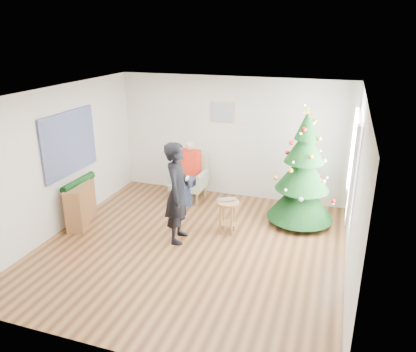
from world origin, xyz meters
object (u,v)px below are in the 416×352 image
(armchair, at_px, (190,183))
(standing_man, at_px, (178,193))
(console, at_px, (81,203))
(stool, at_px, (227,217))
(christmas_tree, at_px, (303,173))

(armchair, distance_m, standing_man, 1.89)
(armchair, xyz_separation_m, console, (-1.56, -1.71, 0.04))
(standing_man, relative_size, console, 1.78)
(armchair, bearing_deg, stool, -44.69)
(armchair, distance_m, console, 2.32)
(christmas_tree, xyz_separation_m, console, (-3.96, -1.31, -0.61))
(christmas_tree, relative_size, stool, 3.63)
(stool, bearing_deg, armchair, 134.11)
(stool, xyz_separation_m, console, (-2.76, -0.47, 0.08))
(armchair, relative_size, standing_man, 0.56)
(console, bearing_deg, armchair, 28.90)
(christmas_tree, relative_size, armchair, 2.27)
(standing_man, bearing_deg, christmas_tree, -63.01)
(christmas_tree, height_order, console, christmas_tree)
(stool, relative_size, armchair, 0.63)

